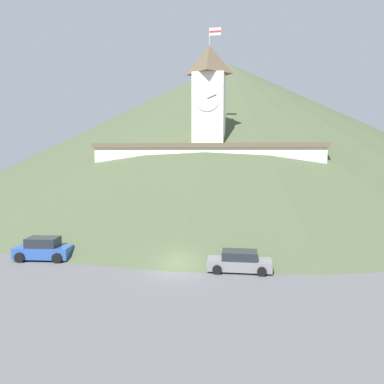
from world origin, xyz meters
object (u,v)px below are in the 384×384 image
(street_lamp_left, at_px, (285,206))
(car_yellow_coupe, at_px, (113,247))
(pedestrian, at_px, (214,228))
(car_gray_pickup, at_px, (240,262))
(car_green_wagon, at_px, (310,236))
(street_lamp_far_left, at_px, (117,201))
(car_white_taxi, at_px, (177,243))
(car_blue_van, at_px, (43,249))
(street_lamp_far_right, at_px, (196,202))

(street_lamp_left, bearing_deg, car_yellow_coupe, -144.71)
(pedestrian, bearing_deg, car_gray_pickup, -132.53)
(car_gray_pickup, distance_m, car_green_wagon, 13.87)
(street_lamp_far_left, distance_m, pedestrian, 14.06)
(street_lamp_left, relative_size, car_gray_pickup, 0.85)
(street_lamp_far_left, bearing_deg, car_white_taxi, -45.61)
(car_white_taxi, bearing_deg, pedestrian, -117.44)
(car_blue_van, xyz_separation_m, car_white_taxi, (11.64, 5.38, -0.27))
(car_gray_pickup, distance_m, car_yellow_coupe, 13.23)
(street_lamp_far_right, bearing_deg, car_white_taxi, -92.28)
(street_lamp_far_left, relative_size, car_gray_pickup, 0.92)
(car_gray_pickup, relative_size, car_green_wagon, 1.12)
(car_white_taxi, height_order, car_green_wagon, car_green_wagon)
(car_green_wagon, bearing_deg, car_white_taxi, 27.88)
(car_yellow_coupe, xyz_separation_m, car_white_taxi, (6.13, 2.09, 0.07))
(street_lamp_far_right, distance_m, car_gray_pickup, 17.75)
(car_yellow_coupe, bearing_deg, street_lamp_left, 28.74)
(car_white_taxi, distance_m, car_green_wagon, 15.07)
(street_lamp_left, height_order, car_blue_van, street_lamp_left)
(car_green_wagon, bearing_deg, car_yellow_coupe, 26.93)
(car_blue_van, xyz_separation_m, pedestrian, (14.80, 12.12, 0.02))
(car_yellow_coupe, distance_m, car_white_taxi, 6.48)
(pedestrian, bearing_deg, car_blue_van, 162.10)
(street_lamp_left, xyz_separation_m, car_gray_pickup, (-5.01, -16.43, -2.54))
(street_lamp_far_right, xyz_separation_m, car_blue_van, (-12.06, -15.77, -2.65))
(car_white_taxi, distance_m, pedestrian, 7.44)
(car_yellow_coupe, distance_m, car_blue_van, 6.43)
(car_yellow_coupe, bearing_deg, car_white_taxi, 12.31)
(street_lamp_left, bearing_deg, street_lamp_far_left, 180.00)
(street_lamp_far_right, bearing_deg, street_lamp_far_left, 180.00)
(street_lamp_far_right, distance_m, car_blue_van, 20.03)
(car_yellow_coupe, xyz_separation_m, car_green_wagon, (20.10, 7.74, 0.09))
(car_blue_van, relative_size, car_white_taxi, 1.15)
(street_lamp_far_right, relative_size, car_gray_pickup, 0.93)
(street_lamp_far_left, xyz_separation_m, street_lamp_left, (21.68, -0.00, -0.23))
(car_white_taxi, bearing_deg, street_lamp_far_right, -94.63)
(street_lamp_left, relative_size, car_yellow_coupe, 1.04)
(car_yellow_coupe, bearing_deg, car_gray_pickup, -23.89)
(car_white_taxi, height_order, pedestrian, pedestrian)
(street_lamp_far_left, xyz_separation_m, car_green_wagon, (24.14, -4.74, -2.87))
(car_gray_pickup, bearing_deg, car_green_wagon, 56.18)
(car_gray_pickup, relative_size, car_yellow_coupe, 1.22)
(car_gray_pickup, distance_m, car_white_taxi, 8.87)
(street_lamp_far_right, relative_size, car_yellow_coupe, 1.14)
(street_lamp_left, distance_m, car_yellow_coupe, 21.79)
(street_lamp_left, height_order, pedestrian, street_lamp_left)
(street_lamp_far_left, relative_size, car_blue_van, 0.93)
(car_gray_pickup, bearing_deg, street_lamp_far_left, 134.19)
(car_gray_pickup, bearing_deg, street_lamp_far_right, 109.09)
(street_lamp_left, distance_m, car_blue_van, 28.12)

